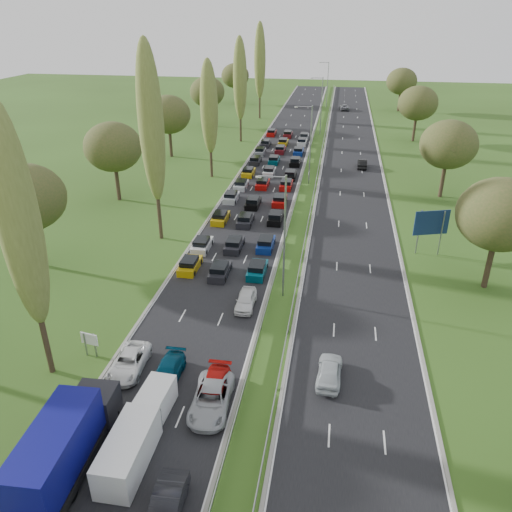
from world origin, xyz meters
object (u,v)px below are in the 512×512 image
at_px(white_van_rear, 153,404).
at_px(direction_sign, 431,225).
at_px(near_car_2, 129,362).
at_px(blue_lorry, 66,443).
at_px(info_sign, 90,341).
at_px(white_van_front, 130,448).

relative_size(white_van_rear, direction_sign, 0.92).
height_order(near_car_2, blue_lorry, blue_lorry).
bearing_deg(blue_lorry, near_car_2, 87.92).
bearing_deg(near_car_2, direction_sign, 41.51).
bearing_deg(near_car_2, info_sign, 159.29).
bearing_deg(white_van_rear, white_van_front, -87.16).
xyz_separation_m(blue_lorry, white_van_rear, (3.40, 4.98, -1.09)).
relative_size(blue_lorry, direction_sign, 1.83).
xyz_separation_m(near_car_2, direction_sign, (25.14, 24.63, 2.86)).
relative_size(white_van_front, info_sign, 2.69).
distance_m(near_car_2, white_van_rear, 5.51).
bearing_deg(white_van_front, blue_lorry, -162.35).
distance_m(near_car_2, direction_sign, 35.31).
relative_size(near_car_2, info_sign, 2.38).
xyz_separation_m(white_van_front, info_sign, (-7.13, 9.33, 0.21)).
relative_size(near_car_2, white_van_rear, 1.05).
distance_m(near_car_2, blue_lorry, 9.35).
bearing_deg(blue_lorry, white_van_front, 15.25).
height_order(near_car_2, white_van_front, white_van_front).
xyz_separation_m(blue_lorry, info_sign, (-3.74, 10.42, -0.71)).
distance_m(near_car_2, white_van_front, 8.87).
xyz_separation_m(info_sign, direction_sign, (28.80, 23.45, 2.20)).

